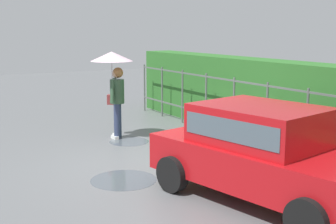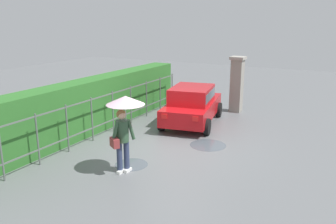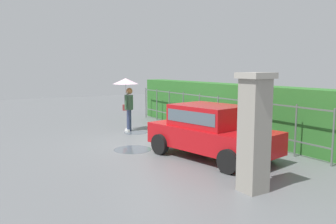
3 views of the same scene
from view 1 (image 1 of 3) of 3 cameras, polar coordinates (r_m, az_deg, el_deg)
ground_plane at (r=9.21m, az=-1.42°, el=-6.46°), size 40.00×40.00×0.00m
car at (r=7.34m, az=11.70°, el=-4.53°), size 3.95×2.41×1.48m
pedestrian at (r=11.17m, az=-6.65°, el=4.69°), size 1.00×1.00×2.10m
fence_section at (r=10.77m, az=9.95°, el=0.34°), size 10.38×0.05×1.50m
hedge_row at (r=11.27m, az=13.02°, el=1.32°), size 11.33×0.90×1.90m
puddle_near at (r=8.36m, az=-5.45°, el=-8.27°), size 1.18×1.18×0.00m
puddle_far at (r=11.07m, az=-4.79°, el=-3.62°), size 0.94×0.94×0.00m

